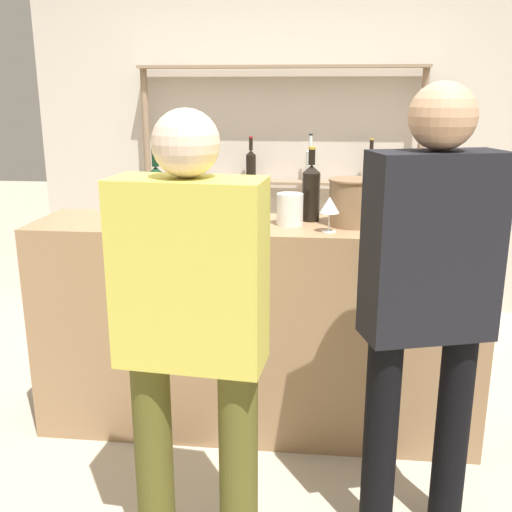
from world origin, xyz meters
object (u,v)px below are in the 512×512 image
(counter_bottle_0, at_px, (178,191))
(wine_glass, at_px, (330,206))
(ice_bucket, at_px, (352,202))
(cork_jar, at_px, (290,209))
(counter_bottle_1, at_px, (157,192))
(counter_bottle_3, at_px, (420,198))
(customer_right, at_px, (428,289))
(counter_bottle_2, at_px, (311,191))
(customer_center, at_px, (191,320))

(counter_bottle_0, bearing_deg, wine_glass, -15.85)
(ice_bucket, relative_size, cork_jar, 1.49)
(counter_bottle_1, bearing_deg, counter_bottle_0, 31.76)
(counter_bottle_1, distance_m, counter_bottle_3, 1.24)
(counter_bottle_1, height_order, customer_right, customer_right)
(counter_bottle_3, distance_m, cork_jar, 0.60)
(counter_bottle_1, bearing_deg, ice_bucket, -0.40)
(counter_bottle_3, xyz_separation_m, cork_jar, (-0.60, -0.05, -0.06))
(counter_bottle_2, bearing_deg, counter_bottle_3, -7.01)
(counter_bottle_1, relative_size, customer_center, 0.23)
(counter_bottle_3, bearing_deg, counter_bottle_1, -179.07)
(counter_bottle_2, bearing_deg, wine_glass, -69.68)
(counter_bottle_0, bearing_deg, counter_bottle_3, -1.76)
(counter_bottle_1, bearing_deg, counter_bottle_2, 6.35)
(counter_bottle_0, height_order, customer_center, customer_center)
(ice_bucket, height_order, cork_jar, ice_bucket)
(customer_center, xyz_separation_m, customer_right, (0.80, 0.22, 0.06))
(counter_bottle_0, bearing_deg, customer_right, -36.01)
(counter_bottle_2, bearing_deg, counter_bottle_1, -173.65)
(counter_bottle_3, relative_size, customer_center, 0.21)
(customer_right, bearing_deg, counter_bottle_3, -21.88)
(counter_bottle_2, height_order, wine_glass, counter_bottle_2)
(counter_bottle_0, distance_m, ice_bucket, 0.84)
(counter_bottle_1, xyz_separation_m, wine_glass, (0.82, -0.15, -0.02))
(counter_bottle_0, relative_size, counter_bottle_1, 0.96)
(counter_bottle_1, height_order, counter_bottle_2, counter_bottle_1)
(counter_bottle_1, relative_size, cork_jar, 2.46)
(counter_bottle_3, xyz_separation_m, customer_center, (-0.87, -0.97, -0.26))
(wine_glass, relative_size, cork_jar, 1.07)
(counter_bottle_1, xyz_separation_m, ice_bucket, (0.92, -0.01, -0.03))
(cork_jar, bearing_deg, counter_bottle_3, 4.40)
(counter_bottle_2, relative_size, customer_center, 0.22)
(wine_glass, xyz_separation_m, cork_jar, (-0.18, 0.13, -0.05))
(ice_bucket, distance_m, customer_center, 1.12)
(ice_bucket, xyz_separation_m, customer_right, (0.24, -0.72, -0.17))
(counter_bottle_1, bearing_deg, customer_center, -68.94)
(counter_bottle_2, height_order, counter_bottle_3, counter_bottle_2)
(counter_bottle_0, xyz_separation_m, ice_bucket, (0.84, -0.06, -0.03))
(cork_jar, height_order, customer_right, customer_right)
(ice_bucket, bearing_deg, customer_center, -120.79)
(counter_bottle_1, xyz_separation_m, customer_center, (0.36, -0.95, -0.26))
(cork_jar, bearing_deg, counter_bottle_2, 48.64)
(cork_jar, height_order, customer_center, customer_center)
(counter_bottle_3, bearing_deg, counter_bottle_0, 178.24)
(cork_jar, xyz_separation_m, customer_center, (-0.28, -0.92, -0.20))
(counter_bottle_3, height_order, customer_center, customer_center)
(counter_bottle_0, height_order, counter_bottle_1, counter_bottle_1)
(counter_bottle_0, xyz_separation_m, cork_jar, (0.55, -0.08, -0.06))
(customer_center, bearing_deg, ice_bucket, -25.42)
(customer_right, bearing_deg, counter_bottle_2, 11.58)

